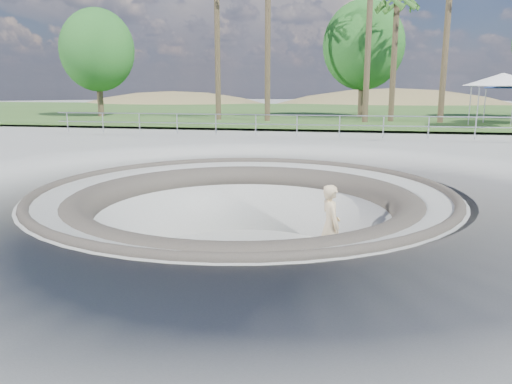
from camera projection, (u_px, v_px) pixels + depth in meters
ground at (244, 190)px, 12.35m from camera, size 180.00×180.00×0.00m
skate_bowl at (244, 260)px, 12.73m from camera, size 14.00×14.00×4.10m
grass_strip at (324, 112)px, 44.96m from camera, size 180.00×36.00×0.12m
distant_hills at (360, 157)px, 68.03m from camera, size 103.20×45.00×28.60m
safety_railing at (297, 125)px, 23.73m from camera, size 25.00×0.06×1.03m
skateboard at (329, 264)px, 12.47m from camera, size 0.85×0.42×0.09m
skater at (330, 225)px, 12.26m from camera, size 0.73×0.86×2.01m
canopy_white at (503, 80)px, 27.10m from camera, size 5.82×5.82×2.94m
palm_d at (397, 2)px, 30.73m from camera, size 2.60×2.60×8.65m
bushy_tree_left at (97, 50)px, 36.55m from camera, size 5.48×4.98×7.91m
bushy_tree_mid at (364, 45)px, 35.56m from camera, size 5.79×5.26×8.35m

